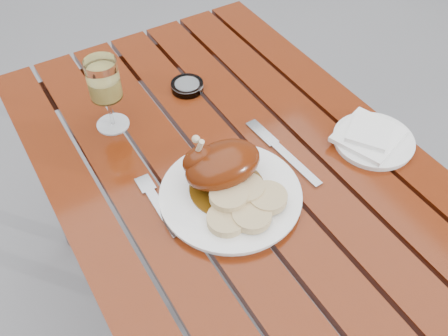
# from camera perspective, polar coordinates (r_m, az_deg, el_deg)

# --- Properties ---
(ground) EXTENTS (60.00, 60.00, 0.00)m
(ground) POSITION_cam_1_polar(r_m,az_deg,el_deg) (1.77, 0.63, -16.03)
(ground) COLOR slate
(ground) RESTS_ON ground
(table) EXTENTS (0.80, 1.20, 0.75)m
(table) POSITION_cam_1_polar(r_m,az_deg,el_deg) (1.44, 0.75, -9.33)
(table) COLOR maroon
(table) RESTS_ON ground
(dinner_plate) EXTENTS (0.36, 0.36, 0.02)m
(dinner_plate) POSITION_cam_1_polar(r_m,az_deg,el_deg) (1.06, 0.75, -3.18)
(dinner_plate) COLOR white
(dinner_plate) RESTS_ON table
(roast_duck) EXTENTS (0.17, 0.16, 0.12)m
(roast_duck) POSITION_cam_1_polar(r_m,az_deg,el_deg) (1.05, -0.48, 0.32)
(roast_duck) COLOR #563309
(roast_duck) RESTS_ON dinner_plate
(bread_dumplings) EXTENTS (0.18, 0.14, 0.03)m
(bread_dumplings) POSITION_cam_1_polar(r_m,az_deg,el_deg) (1.02, 2.31, -4.04)
(bread_dumplings) COLOR tan
(bread_dumplings) RESTS_ON dinner_plate
(wine_glass) EXTENTS (0.09, 0.09, 0.19)m
(wine_glass) POSITION_cam_1_polar(r_m,az_deg,el_deg) (1.20, -13.26, 8.13)
(wine_glass) COLOR #D3C360
(wine_glass) RESTS_ON table
(side_plate) EXTENTS (0.23, 0.23, 0.02)m
(side_plate) POSITION_cam_1_polar(r_m,az_deg,el_deg) (1.23, 16.70, 3.01)
(side_plate) COLOR white
(side_plate) RESTS_ON table
(napkin) EXTENTS (0.18, 0.17, 0.01)m
(napkin) POSITION_cam_1_polar(r_m,az_deg,el_deg) (1.22, 16.19, 3.59)
(napkin) COLOR white
(napkin) RESTS_ON side_plate
(ashtray) EXTENTS (0.10, 0.10, 0.02)m
(ashtray) POSITION_cam_1_polar(r_m,az_deg,el_deg) (1.34, -4.23, 9.30)
(ashtray) COLOR #B2B7BC
(ashtray) RESTS_ON table
(fork) EXTENTS (0.02, 0.17, 0.01)m
(fork) POSITION_cam_1_polar(r_m,az_deg,el_deg) (1.06, -7.32, -4.53)
(fork) COLOR gray
(fork) RESTS_ON table
(knife) EXTENTS (0.03, 0.22, 0.01)m
(knife) POSITION_cam_1_polar(r_m,az_deg,el_deg) (1.16, 7.30, 1.30)
(knife) COLOR gray
(knife) RESTS_ON table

